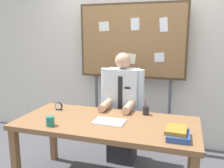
{
  "coord_description": "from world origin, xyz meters",
  "views": [
    {
      "loc": [
        0.75,
        -2.2,
        1.61
      ],
      "look_at": [
        0.0,
        0.19,
        1.1
      ],
      "focal_mm": 38.45,
      "sensor_mm": 36.0,
      "label": 1
    }
  ],
  "objects": [
    {
      "name": "bulletin_board",
      "position": [
        0.0,
        1.1,
        1.5
      ],
      "size": [
        1.51,
        0.09,
        2.05
      ],
      "color": "#4C3823",
      "rests_on": "ground_plane"
    },
    {
      "name": "desk",
      "position": [
        0.0,
        0.0,
        0.67
      ],
      "size": [
        1.84,
        0.84,
        0.75
      ],
      "color": "brown",
      "rests_on": "ground_plane"
    },
    {
      "name": "person",
      "position": [
        0.0,
        0.62,
        0.65
      ],
      "size": [
        0.55,
        0.56,
        1.41
      ],
      "color": "#2D2D33",
      "rests_on": "ground_plane"
    },
    {
      "name": "desk_clock",
      "position": [
        -0.65,
        0.19,
        0.79
      ],
      "size": [
        0.09,
        0.04,
        0.09
      ],
      "color": "black",
      "rests_on": "desk"
    },
    {
      "name": "book_stack",
      "position": [
        0.71,
        -0.21,
        0.79
      ],
      "size": [
        0.21,
        0.25,
        0.09
      ],
      "color": "#2D4C99",
      "rests_on": "desk"
    },
    {
      "name": "open_notebook",
      "position": [
        0.04,
        -0.02,
        0.76
      ],
      "size": [
        0.31,
        0.22,
        0.01
      ],
      "primitive_type": "cube",
      "rotation": [
        0.0,
        0.0,
        -0.02
      ],
      "color": "white",
      "rests_on": "desk"
    },
    {
      "name": "back_wall",
      "position": [
        0.0,
        1.31,
        1.35
      ],
      "size": [
        6.4,
        0.08,
        2.7
      ],
      "primitive_type": "cube",
      "color": "silver",
      "rests_on": "ground_plane"
    },
    {
      "name": "coffee_mug",
      "position": [
        -0.48,
        -0.29,
        0.8
      ],
      "size": [
        0.08,
        0.08,
        0.09
      ],
      "primitive_type": "cylinder",
      "color": "#267266",
      "rests_on": "desk"
    },
    {
      "name": "pen_holder",
      "position": [
        0.35,
        0.32,
        0.8
      ],
      "size": [
        0.07,
        0.07,
        0.16
      ],
      "color": "#262626",
      "rests_on": "desk"
    }
  ]
}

